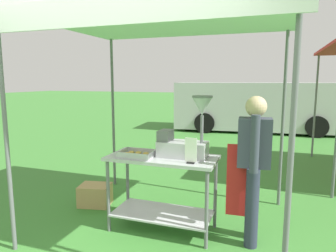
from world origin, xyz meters
TOP-DOWN VIEW (x-y plane):
  - ground_plane at (0.00, 6.00)m, footprint 70.00×70.00m
  - stall_canopy at (0.15, 1.38)m, footprint 2.85×2.36m
  - donut_cart at (0.15, 1.28)m, footprint 1.27×0.60m
  - donut_tray at (-0.12, 1.17)m, footprint 0.39×0.29m
  - donut_fryer at (0.41, 1.34)m, footprint 0.61×0.28m
  - menu_sign at (0.54, 1.10)m, footprint 0.13×0.05m
  - vendor at (1.16, 1.33)m, footprint 0.46×0.53m
  - supply_crate at (-1.01, 1.64)m, footprint 0.48×0.41m
  - van_silver at (0.81, 9.19)m, footprint 5.77×2.44m

SIDE VIEW (x-z plane):
  - ground_plane at x=0.00m, z-range 0.00..0.00m
  - supply_crate at x=-1.01m, z-range 0.00..0.30m
  - donut_cart at x=0.15m, z-range 0.19..1.08m
  - van_silver at x=0.81m, z-range 0.03..1.72m
  - vendor at x=1.16m, z-range 0.10..1.71m
  - donut_tray at x=-0.12m, z-range 0.88..0.95m
  - menu_sign at x=0.54m, z-range 0.88..1.15m
  - donut_fryer at x=0.41m, z-range 0.77..1.48m
  - stall_canopy at x=0.15m, z-range 1.14..3.62m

